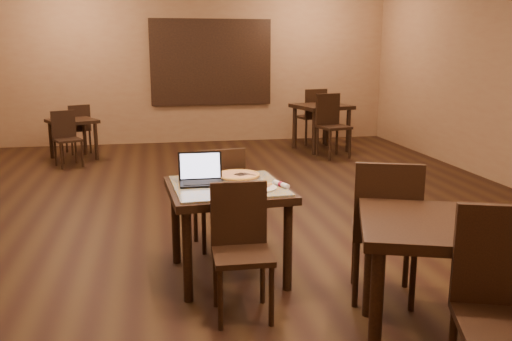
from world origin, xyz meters
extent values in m
plane|color=black|center=(0.00, 0.00, 0.00)|extent=(10.00, 10.00, 0.00)
cube|color=olive|center=(0.00, 5.00, 1.50)|extent=(8.00, 0.02, 3.00)
cube|color=#255488|center=(0.50, 4.97, 1.55)|extent=(2.20, 0.04, 1.50)
cube|color=black|center=(0.50, 4.95, 1.55)|extent=(2.34, 0.02, 1.64)
cylinder|color=black|center=(-0.45, -1.99, 0.35)|extent=(0.07, 0.07, 0.71)
cylinder|color=black|center=(-0.50, -1.23, 0.35)|extent=(0.07, 0.07, 0.71)
cylinder|color=black|center=(0.31, -1.94, 0.35)|extent=(0.07, 0.07, 0.71)
cylinder|color=black|center=(0.26, -1.18, 0.35)|extent=(0.07, 0.07, 0.71)
cube|color=black|center=(-0.09, -1.58, 0.72)|extent=(0.98, 0.98, 0.06)
cube|color=#1953A8|center=(-0.09, -1.58, 0.76)|extent=(0.89, 0.89, 0.02)
cylinder|color=black|center=(-0.27, -2.45, 0.21)|extent=(0.04, 0.04, 0.42)
cylinder|color=black|center=(-0.26, -2.11, 0.21)|extent=(0.04, 0.04, 0.42)
cylinder|color=black|center=(0.07, -2.46, 0.21)|extent=(0.04, 0.04, 0.42)
cylinder|color=black|center=(0.08, -2.12, 0.21)|extent=(0.04, 0.04, 0.42)
cube|color=black|center=(-0.09, -2.28, 0.44)|extent=(0.41, 0.41, 0.04)
cube|color=black|center=(-0.09, -2.10, 0.69)|extent=(0.40, 0.05, 0.45)
cylinder|color=black|center=(0.06, -0.68, 0.22)|extent=(0.04, 0.04, 0.44)
cylinder|color=black|center=(0.11, -1.03, 0.22)|extent=(0.04, 0.04, 0.44)
cylinder|color=black|center=(-0.29, -0.73, 0.22)|extent=(0.04, 0.04, 0.44)
cylinder|color=black|center=(-0.24, -1.08, 0.22)|extent=(0.04, 0.04, 0.44)
cube|color=black|center=(-0.09, -0.88, 0.46)|extent=(0.46, 0.46, 0.04)
cube|color=black|center=(-0.07, -1.07, 0.72)|extent=(0.41, 0.09, 0.47)
cube|color=black|center=(-0.29, -1.53, 0.77)|extent=(0.35, 0.25, 0.02)
cube|color=black|center=(-0.29, -1.41, 0.89)|extent=(0.35, 0.06, 0.23)
cube|color=#B1B7E0|center=(-0.29, -1.42, 0.89)|extent=(0.32, 0.04, 0.20)
cylinder|color=white|center=(0.13, -1.76, 0.77)|extent=(0.27, 0.27, 0.01)
cylinder|color=silver|center=(0.03, -1.34, 0.77)|extent=(0.37, 0.37, 0.01)
cylinder|color=beige|center=(0.03, -1.34, 0.78)|extent=(0.35, 0.35, 0.02)
torus|color=gold|center=(0.03, -1.34, 0.78)|extent=(0.36, 0.36, 0.02)
cube|color=silver|center=(0.05, -1.36, 0.79)|extent=(0.21, 0.25, 0.01)
cylinder|color=white|center=(0.31, -1.72, 0.78)|extent=(0.10, 0.18, 0.04)
cylinder|color=maroon|center=(0.31, -1.72, 0.78)|extent=(0.05, 0.04, 0.04)
cylinder|color=black|center=(2.09, 3.25, 0.39)|extent=(0.08, 0.08, 0.78)
cylinder|color=black|center=(1.91, 3.93, 0.39)|extent=(0.08, 0.08, 0.78)
cylinder|color=black|center=(2.77, 3.43, 0.39)|extent=(0.08, 0.08, 0.78)
cylinder|color=black|center=(2.60, 4.11, 0.39)|extent=(0.08, 0.08, 0.78)
cube|color=black|center=(2.34, 3.68, 0.79)|extent=(1.07, 1.07, 0.07)
cylinder|color=black|center=(2.20, 2.72, 0.25)|extent=(0.04, 0.04, 0.50)
cylinder|color=black|center=(2.10, 3.11, 0.25)|extent=(0.04, 0.04, 0.50)
cylinder|color=black|center=(2.58, 2.82, 0.25)|extent=(0.04, 0.04, 0.50)
cylinder|color=black|center=(2.48, 3.21, 0.25)|extent=(0.04, 0.04, 0.50)
cube|color=black|center=(2.34, 2.97, 0.52)|extent=(0.56, 0.56, 0.04)
cube|color=black|center=(2.29, 3.17, 0.80)|extent=(0.46, 0.16, 0.53)
cylinder|color=black|center=(2.48, 4.64, 0.25)|extent=(0.04, 0.04, 0.50)
cylinder|color=black|center=(2.58, 4.25, 0.25)|extent=(0.04, 0.04, 0.50)
cylinder|color=black|center=(2.10, 4.54, 0.25)|extent=(0.04, 0.04, 0.50)
cylinder|color=black|center=(2.20, 4.15, 0.25)|extent=(0.04, 0.04, 0.50)
cube|color=black|center=(2.34, 4.40, 0.52)|extent=(0.56, 0.56, 0.04)
cube|color=black|center=(2.39, 4.19, 0.80)|extent=(0.46, 0.16, 0.53)
cylinder|color=black|center=(-2.11, 3.26, 0.32)|extent=(0.06, 0.06, 0.63)
cylinder|color=black|center=(-2.35, 3.78, 0.32)|extent=(0.06, 0.06, 0.63)
cylinder|color=black|center=(-1.60, 3.50, 0.32)|extent=(0.06, 0.06, 0.63)
cylinder|color=black|center=(-1.84, 4.02, 0.32)|extent=(0.06, 0.06, 0.63)
cube|color=black|center=(-1.97, 3.64, 0.64)|extent=(0.94, 0.94, 0.05)
cylinder|color=black|center=(-2.05, 2.85, 0.20)|extent=(0.04, 0.04, 0.40)
cylinder|color=black|center=(-2.19, 3.14, 0.20)|extent=(0.04, 0.04, 0.40)
cylinder|color=black|center=(-1.76, 2.98, 0.20)|extent=(0.04, 0.04, 0.40)
cylinder|color=black|center=(-1.90, 3.27, 0.20)|extent=(0.04, 0.04, 0.40)
cube|color=black|center=(-1.97, 3.06, 0.42)|extent=(0.50, 0.50, 0.04)
cube|color=black|center=(-2.04, 3.21, 0.65)|extent=(0.35, 0.19, 0.43)
cylinder|color=black|center=(-1.90, 4.43, 0.20)|extent=(0.04, 0.04, 0.40)
cylinder|color=black|center=(-1.76, 4.14, 0.20)|extent=(0.04, 0.04, 0.40)
cylinder|color=black|center=(-2.19, 4.29, 0.20)|extent=(0.04, 0.04, 0.40)
cylinder|color=black|center=(-2.05, 4.00, 0.20)|extent=(0.04, 0.04, 0.40)
cube|color=black|center=(-1.97, 4.22, 0.42)|extent=(0.50, 0.50, 0.04)
cube|color=black|center=(-1.90, 4.06, 0.65)|extent=(0.35, 0.19, 0.43)
cylinder|color=black|center=(0.53, -3.10, 0.39)|extent=(0.08, 0.08, 0.78)
cylinder|color=black|center=(0.76, -2.44, 0.39)|extent=(0.08, 0.08, 0.78)
cylinder|color=black|center=(1.18, -3.33, 0.39)|extent=(0.08, 0.08, 0.78)
cylinder|color=black|center=(1.42, -2.68, 0.39)|extent=(0.08, 0.08, 0.78)
cube|color=black|center=(0.97, -2.89, 0.79)|extent=(1.12, 1.12, 0.07)
cube|color=black|center=(0.97, -3.60, 0.51)|extent=(0.59, 0.59, 0.04)
cube|color=black|center=(1.04, -3.40, 0.80)|extent=(0.45, 0.20, 0.52)
cylinder|color=black|center=(1.23, -2.06, 0.25)|extent=(0.04, 0.04, 0.49)
cylinder|color=black|center=(1.09, -2.43, 0.25)|extent=(0.04, 0.04, 0.49)
cylinder|color=black|center=(0.85, -1.93, 0.25)|extent=(0.04, 0.04, 0.49)
cylinder|color=black|center=(0.72, -2.30, 0.25)|extent=(0.04, 0.04, 0.49)
cube|color=black|center=(0.97, -2.18, 0.51)|extent=(0.59, 0.59, 0.04)
cube|color=black|center=(0.90, -2.37, 0.80)|extent=(0.45, 0.20, 0.52)
camera|label=1|loc=(-0.65, -5.69, 1.81)|focal=38.00mm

